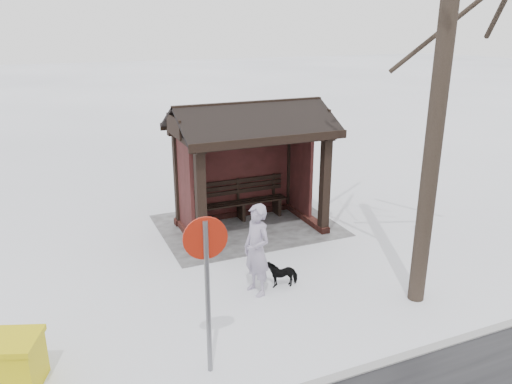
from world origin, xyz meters
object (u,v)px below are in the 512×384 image
(bus_shelter, at_px, (248,140))
(road_sign, at_px, (206,263))
(dog, at_px, (282,273))
(pedestrian, at_px, (257,250))
(grit_bin, at_px, (4,362))

(bus_shelter, distance_m, road_sign, 5.42)
(bus_shelter, distance_m, dog, 3.56)
(dog, bearing_deg, bus_shelter, 179.29)
(pedestrian, xyz_separation_m, grit_bin, (4.15, 0.97, -0.48))
(bus_shelter, xyz_separation_m, dog, (0.52, 2.95, -1.92))
(road_sign, bearing_deg, dog, -131.53)
(bus_shelter, relative_size, dog, 6.13)
(road_sign, bearing_deg, pedestrian, -123.76)
(pedestrian, distance_m, grit_bin, 4.29)
(bus_shelter, bearing_deg, grit_bin, 37.42)
(pedestrian, relative_size, dog, 2.94)
(dog, relative_size, grit_bin, 0.51)
(bus_shelter, bearing_deg, road_sign, 61.77)
(bus_shelter, distance_m, pedestrian, 3.46)
(bus_shelter, height_order, grit_bin, bus_shelter)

